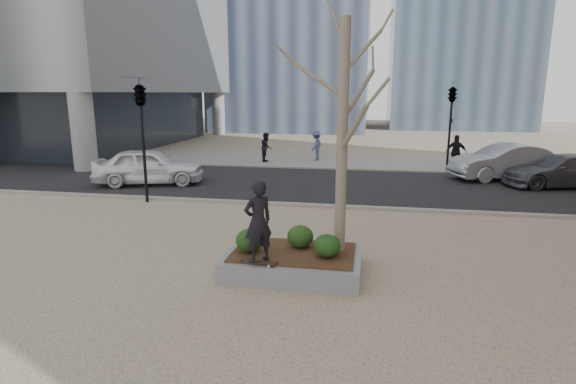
% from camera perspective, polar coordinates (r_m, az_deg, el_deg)
% --- Properties ---
extents(ground, '(120.00, 120.00, 0.00)m').
position_cam_1_polar(ground, '(10.52, -4.74, -9.70)').
color(ground, tan).
rests_on(ground, ground).
extents(street, '(60.00, 8.00, 0.02)m').
position_cam_1_polar(street, '(19.96, 2.79, 1.04)').
color(street, black).
rests_on(street, ground).
extents(far_sidewalk, '(60.00, 6.00, 0.02)m').
position_cam_1_polar(far_sidewalk, '(26.81, 4.83, 3.96)').
color(far_sidewalk, gray).
rests_on(far_sidewalk, ground).
extents(planter, '(3.00, 2.00, 0.45)m').
position_cam_1_polar(planter, '(10.23, 0.71, -8.95)').
color(planter, gray).
rests_on(planter, ground).
extents(planter_mulch, '(2.70, 1.70, 0.04)m').
position_cam_1_polar(planter_mulch, '(10.15, 0.72, -7.66)').
color(planter_mulch, '#382314').
rests_on(planter_mulch, planter).
extents(sycamore_tree, '(2.80, 2.80, 6.60)m').
position_cam_1_polar(sycamore_tree, '(9.71, 7.02, 11.36)').
color(sycamore_tree, gray).
rests_on(sycamore_tree, planter_mulch).
extents(shrub_left, '(0.60, 0.60, 0.51)m').
position_cam_1_polar(shrub_left, '(10.10, -4.95, -6.15)').
color(shrub_left, '#143F14').
rests_on(shrub_left, planter_mulch).
extents(shrub_middle, '(0.60, 0.60, 0.51)m').
position_cam_1_polar(shrub_middle, '(10.34, 1.56, -5.66)').
color(shrub_middle, '#193912').
rests_on(shrub_middle, planter_mulch).
extents(shrub_right, '(0.58, 0.58, 0.50)m').
position_cam_1_polar(shrub_right, '(9.79, 4.99, -6.81)').
color(shrub_right, '#173912').
rests_on(shrub_right, planter_mulch).
extents(skateboard, '(0.80, 0.32, 0.08)m').
position_cam_1_polar(skateboard, '(9.54, -3.75, -8.93)').
color(skateboard, black).
rests_on(skateboard, planter).
extents(skateboarder, '(0.74, 0.73, 1.72)m').
position_cam_1_polar(skateboarder, '(9.25, -3.83, -3.74)').
color(skateboarder, black).
rests_on(skateboarder, skateboard).
extents(police_car, '(5.01, 3.20, 1.59)m').
position_cam_1_polar(police_car, '(20.64, -17.24, 3.14)').
color(police_car, white).
rests_on(police_car, street).
extents(car_silver, '(5.23, 3.30, 1.63)m').
position_cam_1_polar(car_silver, '(23.13, 25.77, 3.46)').
color(car_silver, '#AAADB2').
rests_on(car_silver, street).
extents(car_third, '(5.08, 2.81, 1.39)m').
position_cam_1_polar(car_third, '(22.44, 31.43, 2.32)').
color(car_third, '#4F515B').
rests_on(car_third, street).
extents(pedestrian_a, '(0.72, 0.88, 1.69)m').
position_cam_1_polar(pedestrian_a, '(26.32, -2.75, 5.71)').
color(pedestrian_a, black).
rests_on(pedestrian_a, far_sidewalk).
extents(pedestrian_b, '(0.92, 1.27, 1.76)m').
position_cam_1_polar(pedestrian_b, '(26.85, 3.61, 5.91)').
color(pedestrian_b, '#46537E').
rests_on(pedestrian_b, far_sidewalk).
extents(pedestrian_c, '(1.13, 0.63, 1.82)m').
position_cam_1_polar(pedestrian_c, '(25.03, 20.56, 4.73)').
color(pedestrian_c, black).
rests_on(pedestrian_c, far_sidewalk).
extents(traffic_light_near, '(0.60, 2.48, 4.50)m').
position_cam_1_polar(traffic_light_near, '(17.13, -17.92, 6.14)').
color(traffic_light_near, black).
rests_on(traffic_light_near, ground).
extents(traffic_light_far, '(0.60, 2.48, 4.50)m').
position_cam_1_polar(traffic_light_far, '(24.36, 19.87, 7.71)').
color(traffic_light_far, black).
rests_on(traffic_light_far, ground).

